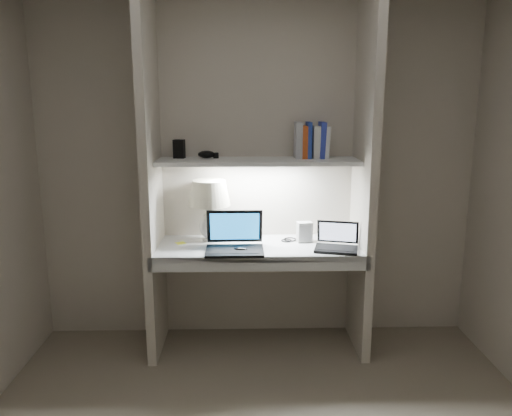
{
  "coord_description": "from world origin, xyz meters",
  "views": [
    {
      "loc": [
        -0.1,
        -2.15,
        1.77
      ],
      "look_at": [
        -0.02,
        1.05,
        1.07
      ],
      "focal_mm": 35.0,
      "sensor_mm": 36.0,
      "label": 1
    }
  ],
  "objects_px": {
    "laptop_netbook": "(337,243)",
    "book_row": "(311,141)",
    "laptop_main": "(235,241)",
    "speaker": "(304,232)",
    "table_lamp": "(209,200)"
  },
  "relations": [
    {
      "from": "laptop_main",
      "to": "laptop_netbook",
      "type": "relative_size",
      "value": 1.16
    },
    {
      "from": "laptop_netbook",
      "to": "book_row",
      "type": "bearing_deg",
      "value": 134.42
    },
    {
      "from": "laptop_main",
      "to": "laptop_netbook",
      "type": "height_order",
      "value": "laptop_main"
    },
    {
      "from": "table_lamp",
      "to": "speaker",
      "type": "xyz_separation_m",
      "value": [
        0.68,
        -0.05,
        -0.23
      ]
    },
    {
      "from": "book_row",
      "to": "speaker",
      "type": "bearing_deg",
      "value": -117.56
    },
    {
      "from": "laptop_main",
      "to": "table_lamp",
      "type": "bearing_deg",
      "value": 128.18
    },
    {
      "from": "speaker",
      "to": "book_row",
      "type": "xyz_separation_m",
      "value": [
        0.05,
        0.09,
        0.64
      ]
    },
    {
      "from": "laptop_main",
      "to": "book_row",
      "type": "distance_m",
      "value": 0.89
    },
    {
      "from": "speaker",
      "to": "book_row",
      "type": "bearing_deg",
      "value": 54.38
    },
    {
      "from": "laptop_main",
      "to": "speaker",
      "type": "distance_m",
      "value": 0.53
    },
    {
      "from": "laptop_main",
      "to": "speaker",
      "type": "relative_size",
      "value": 2.67
    },
    {
      "from": "table_lamp",
      "to": "book_row",
      "type": "bearing_deg",
      "value": 3.34
    },
    {
      "from": "laptop_netbook",
      "to": "speaker",
      "type": "bearing_deg",
      "value": 152.7
    },
    {
      "from": "laptop_main",
      "to": "book_row",
      "type": "bearing_deg",
      "value": 25.76
    },
    {
      "from": "table_lamp",
      "to": "laptop_main",
      "type": "bearing_deg",
      "value": -51.26
    }
  ]
}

